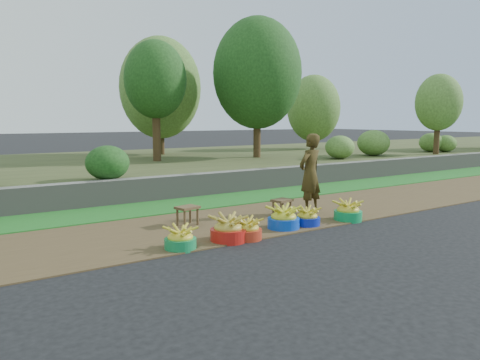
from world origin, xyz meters
TOP-DOWN VIEW (x-y plane):
  - ground_plane at (0.00, 0.00)m, footprint 120.00×120.00m
  - dirt_shoulder at (0.00, 1.25)m, footprint 80.00×2.50m
  - grass_verge at (0.00, 3.25)m, footprint 80.00×1.50m
  - retaining_wall at (0.00, 4.10)m, footprint 80.00×0.35m
  - earth_bank at (0.00, 9.00)m, footprint 80.00×10.00m
  - vegetation at (1.34, 8.12)m, footprint 31.36×8.74m
  - basin_a at (-2.19, 0.22)m, footprint 0.45×0.45m
  - basin_b at (-1.39, 0.22)m, footprint 0.54×0.54m
  - basin_c at (-1.07, 0.16)m, footprint 0.45×0.45m
  - basin_d at (-0.19, 0.36)m, footprint 0.54×0.54m
  - basin_e at (0.30, 0.31)m, footprint 0.44×0.44m
  - basin_f at (1.20, 0.21)m, footprint 0.51×0.51m
  - stool_left at (-1.42, 1.46)m, footprint 0.42×0.36m
  - stool_right at (0.42, 1.15)m, footprint 0.41×0.34m
  - vendor_woman at (1.04, 1.06)m, footprint 0.63×0.48m

SIDE VIEW (x-z plane):
  - ground_plane at x=0.00m, z-range 0.00..0.00m
  - dirt_shoulder at x=0.00m, z-range 0.00..0.02m
  - grass_verge at x=0.00m, z-range 0.00..0.04m
  - basin_e at x=0.30m, z-range -0.02..0.31m
  - basin_c at x=-1.07m, z-range -0.02..0.32m
  - basin_a at x=-2.19m, z-range -0.02..0.32m
  - basin_f at x=1.20m, z-range -0.02..0.36m
  - basin_d at x=-0.19m, z-range -0.02..0.38m
  - basin_b at x=-1.39m, z-range -0.02..0.38m
  - earth_bank at x=0.00m, z-range 0.00..0.50m
  - stool_right at x=0.42m, z-range 0.11..0.43m
  - retaining_wall at x=0.00m, z-range 0.00..0.55m
  - stool_left at x=-1.42m, z-range 0.12..0.45m
  - vendor_woman at x=1.04m, z-range 0.02..1.56m
  - vegetation at x=1.34m, z-range 0.33..5.14m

